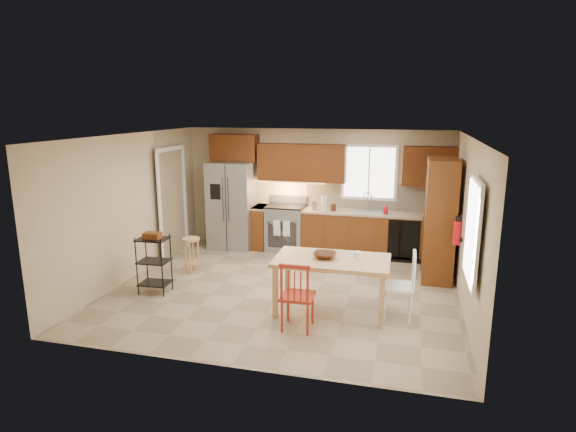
% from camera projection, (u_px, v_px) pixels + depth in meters
% --- Properties ---
extents(floor, '(5.50, 5.50, 0.00)m').
position_uv_depth(floor, '(285.00, 289.00, 7.92)').
color(floor, tan).
rests_on(floor, ground).
extents(ceiling, '(5.50, 5.00, 0.02)m').
position_uv_depth(ceiling, '(285.00, 136.00, 7.36)').
color(ceiling, silver).
rests_on(ceiling, ground).
extents(wall_back, '(5.50, 0.02, 2.50)m').
position_uv_depth(wall_back, '(315.00, 190.00, 10.00)').
color(wall_back, '#CCB793').
rests_on(wall_back, ground).
extents(wall_front, '(5.50, 0.02, 2.50)m').
position_uv_depth(wall_front, '(227.00, 265.00, 5.28)').
color(wall_front, '#CCB793').
rests_on(wall_front, ground).
extents(wall_left, '(0.02, 5.00, 2.50)m').
position_uv_depth(wall_left, '(131.00, 207.00, 8.31)').
color(wall_left, '#CCB793').
rests_on(wall_left, ground).
extents(wall_right, '(0.02, 5.00, 2.50)m').
position_uv_depth(wall_right, '(468.00, 226.00, 6.98)').
color(wall_right, '#CCB793').
rests_on(wall_right, ground).
extents(refrigerator, '(0.92, 0.75, 1.82)m').
position_uv_depth(refrigerator, '(232.00, 205.00, 10.14)').
color(refrigerator, gray).
rests_on(refrigerator, floor).
extents(range_stove, '(0.76, 0.63, 0.92)m').
position_uv_depth(range_stove, '(286.00, 228.00, 10.02)').
color(range_stove, gray).
rests_on(range_stove, floor).
extents(base_cabinet_narrow, '(0.30, 0.60, 0.90)m').
position_uv_depth(base_cabinet_narrow, '(261.00, 227.00, 10.17)').
color(base_cabinet_narrow, '#643012').
rests_on(base_cabinet_narrow, floor).
extents(base_cabinet_run, '(2.92, 0.60, 0.90)m').
position_uv_depth(base_cabinet_run, '(375.00, 234.00, 9.59)').
color(base_cabinet_run, '#643012').
rests_on(base_cabinet_run, floor).
extents(dishwasher, '(0.60, 0.02, 0.78)m').
position_uv_depth(dishwasher, '(404.00, 240.00, 9.18)').
color(dishwasher, black).
rests_on(dishwasher, floor).
extents(backsplash, '(2.92, 0.03, 0.55)m').
position_uv_depth(backsplash, '(378.00, 196.00, 9.70)').
color(backsplash, beige).
rests_on(backsplash, wall_back).
extents(upper_over_fridge, '(1.00, 0.35, 0.55)m').
position_uv_depth(upper_over_fridge, '(234.00, 148.00, 10.06)').
color(upper_over_fridge, '#54290E').
rests_on(upper_over_fridge, wall_back).
extents(upper_left_block, '(1.80, 0.35, 0.75)m').
position_uv_depth(upper_left_block, '(302.00, 163.00, 9.77)').
color(upper_left_block, '#54290E').
rests_on(upper_left_block, wall_back).
extents(upper_right_block, '(1.00, 0.35, 0.75)m').
position_uv_depth(upper_right_block, '(430.00, 166.00, 9.17)').
color(upper_right_block, '#54290E').
rests_on(upper_right_block, wall_back).
extents(window_back, '(1.12, 0.04, 1.12)m').
position_uv_depth(window_back, '(369.00, 172.00, 9.63)').
color(window_back, white).
rests_on(window_back, wall_back).
extents(sink, '(0.62, 0.46, 0.16)m').
position_uv_depth(sink, '(366.00, 214.00, 9.54)').
color(sink, gray).
rests_on(sink, base_cabinet_run).
extents(undercab_glow, '(1.60, 0.30, 0.01)m').
position_uv_depth(undercab_glow, '(287.00, 181.00, 9.91)').
color(undercab_glow, '#FFBF66').
rests_on(undercab_glow, wall_back).
extents(soap_bottle, '(0.09, 0.09, 0.19)m').
position_uv_depth(soap_bottle, '(386.00, 209.00, 9.33)').
color(soap_bottle, red).
rests_on(soap_bottle, base_cabinet_run).
extents(paper_towel, '(0.12, 0.12, 0.28)m').
position_uv_depth(paper_towel, '(324.00, 203.00, 9.66)').
color(paper_towel, white).
rests_on(paper_towel, base_cabinet_run).
extents(canister_steel, '(0.11, 0.11, 0.18)m').
position_uv_depth(canister_steel, '(314.00, 205.00, 9.72)').
color(canister_steel, gray).
rests_on(canister_steel, base_cabinet_run).
extents(canister_wood, '(0.10, 0.10, 0.14)m').
position_uv_depth(canister_wood, '(333.00, 208.00, 9.60)').
color(canister_wood, '#472413').
rests_on(canister_wood, base_cabinet_run).
extents(pantry, '(0.50, 0.95, 2.10)m').
position_uv_depth(pantry, '(440.00, 220.00, 8.24)').
color(pantry, '#643012').
rests_on(pantry, floor).
extents(fire_extinguisher, '(0.12, 0.12, 0.36)m').
position_uv_depth(fire_extinguisher, '(457.00, 233.00, 7.18)').
color(fire_extinguisher, red).
rests_on(fire_extinguisher, wall_right).
extents(window_right, '(0.04, 1.02, 1.32)m').
position_uv_depth(window_right, '(473.00, 232.00, 5.87)').
color(window_right, white).
rests_on(window_right, wall_right).
extents(doorway, '(0.04, 0.95, 2.10)m').
position_uv_depth(doorway, '(172.00, 204.00, 9.56)').
color(doorway, '#8C7A59').
rests_on(doorway, wall_left).
extents(dining_table, '(1.65, 0.94, 0.80)m').
position_uv_depth(dining_table, '(331.00, 286.00, 6.98)').
color(dining_table, tan).
rests_on(dining_table, floor).
extents(chair_red, '(0.46, 0.46, 0.96)m').
position_uv_depth(chair_red, '(298.00, 295.00, 6.44)').
color(chair_red, '#AB2C1A').
rests_on(chair_red, floor).
extents(chair_white, '(0.46, 0.46, 0.96)m').
position_uv_depth(chair_white, '(399.00, 285.00, 6.78)').
color(chair_white, white).
rests_on(chair_white, floor).
extents(table_bowl, '(0.34, 0.34, 0.08)m').
position_uv_depth(table_bowl, '(325.00, 258.00, 6.92)').
color(table_bowl, '#472413').
rests_on(table_bowl, dining_table).
extents(table_jar, '(0.13, 0.13, 0.15)m').
position_uv_depth(table_jar, '(358.00, 257.00, 6.90)').
color(table_jar, white).
rests_on(table_jar, dining_table).
extents(bar_stool, '(0.32, 0.32, 0.65)m').
position_uv_depth(bar_stool, '(192.00, 255.00, 8.65)').
color(bar_stool, tan).
rests_on(bar_stool, floor).
extents(utility_cart, '(0.49, 0.39, 0.95)m').
position_uv_depth(utility_cart, '(154.00, 264.00, 7.70)').
color(utility_cart, black).
rests_on(utility_cart, floor).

